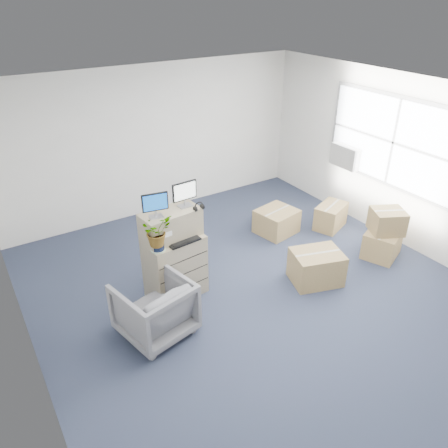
% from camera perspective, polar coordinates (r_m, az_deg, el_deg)
% --- Properties ---
extents(ground, '(7.00, 7.00, 0.00)m').
position_cam_1_polar(ground, '(6.39, 5.30, -9.98)').
color(ground, '#232A40').
rests_on(ground, ground).
extents(wall_back, '(6.00, 0.02, 2.80)m').
position_cam_1_polar(wall_back, '(8.43, -8.97, 10.64)').
color(wall_back, silver).
rests_on(wall_back, ground).
extents(wall_right, '(0.02, 7.00, 2.80)m').
position_cam_1_polar(wall_right, '(7.71, 24.10, 6.67)').
color(wall_right, silver).
rests_on(wall_right, ground).
extents(window, '(0.07, 2.72, 1.52)m').
position_cam_1_polar(window, '(7.84, 21.38, 9.91)').
color(window, gray).
rests_on(window, wall_right).
extents(ac_unit, '(0.24, 0.60, 0.40)m').
position_cam_1_polar(ac_unit, '(8.46, 15.68, 8.55)').
color(ac_unit, silver).
rests_on(ac_unit, wall_right).
extents(filing_cabinet_lower, '(0.85, 0.57, 0.94)m').
position_cam_1_polar(filing_cabinet_lower, '(6.27, -6.38, -5.58)').
color(filing_cabinet_lower, tan).
rests_on(filing_cabinet_lower, ground).
extents(filing_cabinet_upper, '(0.84, 0.48, 0.40)m').
position_cam_1_polar(filing_cabinet_upper, '(5.95, -6.96, -0.06)').
color(filing_cabinet_upper, tan).
rests_on(filing_cabinet_upper, filing_cabinet_lower).
extents(monitor_left, '(0.34, 0.16, 0.34)m').
position_cam_1_polar(monitor_left, '(5.65, -8.98, 2.61)').
color(monitor_left, '#99999E').
rests_on(monitor_left, filing_cabinet_upper).
extents(monitor_right, '(0.36, 0.15, 0.36)m').
position_cam_1_polar(monitor_right, '(5.88, -5.16, 4.07)').
color(monitor_right, '#99999E').
rests_on(monitor_right, filing_cabinet_upper).
extents(headphones, '(0.14, 0.03, 0.14)m').
position_cam_1_polar(headphones, '(5.86, -3.32, 2.29)').
color(headphones, black).
rests_on(headphones, filing_cabinet_upper).
extents(keyboard, '(0.47, 0.23, 0.02)m').
position_cam_1_polar(keyboard, '(5.91, -5.28, -2.26)').
color(keyboard, black).
rests_on(keyboard, filing_cabinet_lower).
extents(mouse, '(0.09, 0.05, 0.03)m').
position_cam_1_polar(mouse, '(6.09, -3.63, -1.17)').
color(mouse, silver).
rests_on(mouse, filing_cabinet_lower).
extents(water_bottle, '(0.07, 0.07, 0.25)m').
position_cam_1_polar(water_bottle, '(6.01, -6.76, -0.50)').
color(water_bottle, gray).
rests_on(water_bottle, filing_cabinet_lower).
extents(phone_dock, '(0.05, 0.04, 0.11)m').
position_cam_1_polar(phone_dock, '(6.03, -7.32, -1.43)').
color(phone_dock, silver).
rests_on(phone_dock, filing_cabinet_lower).
extents(external_drive, '(0.21, 0.18, 0.06)m').
position_cam_1_polar(external_drive, '(6.26, -4.34, -0.15)').
color(external_drive, black).
rests_on(external_drive, filing_cabinet_lower).
extents(tissue_box, '(0.25, 0.17, 0.09)m').
position_cam_1_polar(tissue_box, '(6.23, -4.32, 0.47)').
color(tissue_box, '#3B7CCB').
rests_on(tissue_box, external_drive).
extents(potted_plant, '(0.48, 0.51, 0.41)m').
position_cam_1_polar(potted_plant, '(5.66, -8.77, -1.38)').
color(potted_plant, '#9DB794').
rests_on(potted_plant, filing_cabinet_lower).
extents(office_chair, '(0.99, 0.95, 0.86)m').
position_cam_1_polar(office_chair, '(5.67, -9.09, -10.51)').
color(office_chair, slate).
rests_on(office_chair, ground).
extents(cardboard_boxes, '(2.23, 2.26, 0.83)m').
position_cam_1_polar(cardboard_boxes, '(7.53, 13.54, -1.56)').
color(cardboard_boxes, olive).
rests_on(cardboard_boxes, ground).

